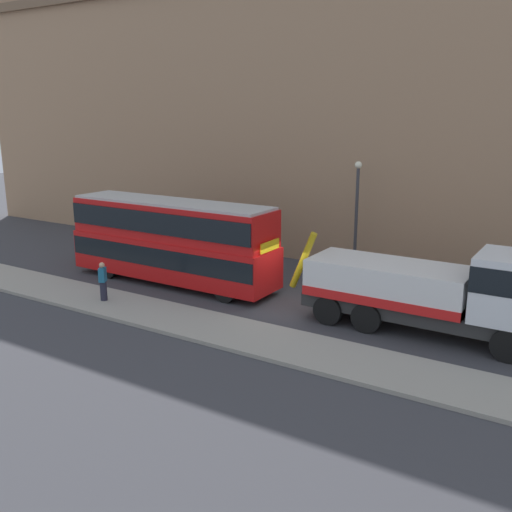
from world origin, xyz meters
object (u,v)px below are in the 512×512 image
recovery_tow_truck (435,290)px  street_lamp (357,209)px  double_decker_bus (172,238)px  pedestrian_onlooker (103,282)px

recovery_tow_truck → street_lamp: street_lamp is taller
double_decker_bus → pedestrian_onlooker: 4.24m
double_decker_bus → street_lamp: size_ratio=1.90×
double_decker_bus → street_lamp: street_lamp is taller
double_decker_bus → pedestrian_onlooker: (-0.53, -4.02, -1.25)m
recovery_tow_truck → double_decker_bus: double_decker_bus is taller
recovery_tow_truck → double_decker_bus: bearing=180.0°
street_lamp → recovery_tow_truck: bearing=-45.9°
pedestrian_onlooker → recovery_tow_truck: bearing=-12.5°
recovery_tow_truck → street_lamp: size_ratio=1.74×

